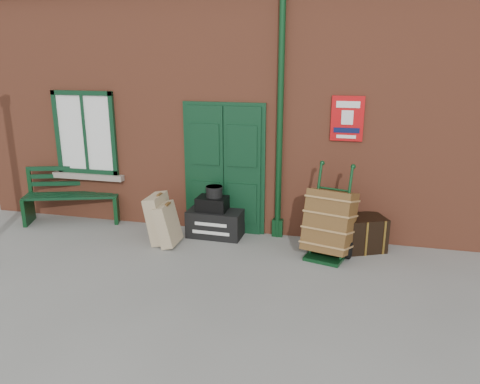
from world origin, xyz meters
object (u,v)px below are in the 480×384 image
(bench, at_px, (73,193))
(houdini_trunk, at_px, (215,223))
(dark_trunk, at_px, (359,233))
(porter_trolley, at_px, (330,223))

(bench, xyz_separation_m, houdini_trunk, (2.80, -0.13, -0.30))
(bench, relative_size, houdini_trunk, 1.92)
(bench, distance_m, dark_trunk, 5.21)
(houdini_trunk, height_order, porter_trolley, porter_trolley)
(houdini_trunk, relative_size, dark_trunk, 1.21)
(dark_trunk, bearing_deg, porter_trolley, -167.18)
(bench, distance_m, houdini_trunk, 2.82)
(bench, xyz_separation_m, dark_trunk, (5.20, -0.16, -0.25))
(bench, bearing_deg, porter_trolley, -24.56)
(bench, distance_m, porter_trolley, 4.77)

